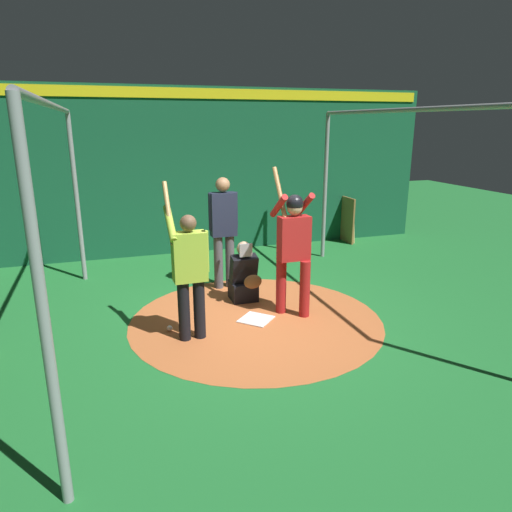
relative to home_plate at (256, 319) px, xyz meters
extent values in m
plane|color=#1E6B2D|center=(0.00, 0.00, -0.01)|extent=(26.51, 26.51, 0.00)
cylinder|color=#B76033|center=(0.00, 0.00, -0.01)|extent=(3.57, 3.57, 0.01)
cube|color=white|center=(0.00, 0.00, 0.00)|extent=(0.59, 0.59, 0.01)
cylinder|color=maroon|center=(0.08, 0.71, 0.41)|extent=(0.15, 0.15, 0.83)
cylinder|color=maroon|center=(-0.16, 0.44, 0.41)|extent=(0.15, 0.15, 0.83)
cube|color=#B21E1E|center=(-0.04, 0.57, 1.14)|extent=(0.22, 0.44, 0.63)
cylinder|color=#B21E1E|center=(-0.14, 0.77, 1.59)|extent=(0.51, 0.09, 0.39)
cylinder|color=#B21E1E|center=(-0.14, 0.38, 1.59)|extent=(0.51, 0.09, 0.39)
sphere|color=tan|center=(-0.04, 0.57, 1.57)|extent=(0.22, 0.22, 0.22)
sphere|color=black|center=(-0.04, 0.57, 1.63)|extent=(0.24, 0.24, 0.24)
cylinder|color=olive|center=(-0.26, 0.44, 1.73)|extent=(0.54, 0.06, 0.73)
cube|color=black|center=(-0.82, 0.06, 0.14)|extent=(0.40, 0.40, 0.30)
cube|color=black|center=(-0.78, 0.06, 0.51)|extent=(0.31, 0.40, 0.48)
sphere|color=tan|center=(-0.76, 0.06, 0.84)|extent=(0.22, 0.22, 0.22)
cube|color=gray|center=(-0.66, 0.06, 0.84)|extent=(0.03, 0.20, 0.20)
ellipsoid|color=brown|center=(-0.50, 0.12, 0.38)|extent=(0.12, 0.28, 0.22)
cylinder|color=#4C4C51|center=(-1.48, 0.02, 0.44)|extent=(0.15, 0.15, 0.90)
cylinder|color=#4C4C51|center=(-1.48, -0.18, 0.44)|extent=(0.15, 0.15, 0.90)
cube|color=#1E2338|center=(-1.48, -0.08, 1.25)|extent=(0.22, 0.42, 0.72)
cylinder|color=#1E2338|center=(-1.48, 0.12, 1.31)|extent=(0.09, 0.09, 0.60)
cylinder|color=#1E2338|center=(-1.48, -0.28, 1.31)|extent=(0.09, 0.09, 0.60)
sphere|color=#9E704C|center=(-1.48, -0.08, 1.74)|extent=(0.23, 0.23, 0.23)
cylinder|color=black|center=(0.29, -0.87, 0.38)|extent=(0.15, 0.15, 0.79)
cylinder|color=black|center=(0.30, -1.07, 0.38)|extent=(0.15, 0.15, 0.79)
cube|color=#A0BF39|center=(0.29, -0.97, 1.09)|extent=(0.23, 0.43, 0.63)
cylinder|color=#A0BF39|center=(0.29, -0.76, 1.14)|extent=(0.09, 0.09, 0.53)
cylinder|color=#A0BF39|center=(0.20, -1.17, 1.51)|extent=(0.47, 0.11, 0.41)
sphere|color=brown|center=(0.29, -0.97, 1.52)|extent=(0.20, 0.20, 0.20)
cylinder|color=tan|center=(0.12, -1.17, 1.63)|extent=(0.46, 0.08, 0.74)
cube|color=#145133|center=(-3.99, 0.00, 1.70)|extent=(0.20, 10.51, 3.42)
cube|color=yellow|center=(-3.88, 0.00, 3.26)|extent=(0.03, 10.30, 0.20)
cylinder|color=gray|center=(-2.68, -2.36, 1.43)|extent=(0.08, 0.08, 2.89)
cylinder|color=gray|center=(2.68, -2.36, 1.43)|extent=(0.08, 0.08, 2.89)
cylinder|color=gray|center=(-2.68, 2.36, 1.43)|extent=(0.08, 0.08, 2.89)
cylinder|color=gray|center=(0.00, -2.36, 2.87)|extent=(5.36, 0.07, 0.07)
cylinder|color=gray|center=(0.00, 2.36, 2.87)|extent=(5.36, 0.07, 0.07)
cube|color=olive|center=(-3.74, 3.44, 0.51)|extent=(0.82, 0.04, 1.05)
cylinder|color=tan|center=(-4.05, 3.50, 0.40)|extent=(0.06, 0.17, 0.82)
cylinder|color=olive|center=(-3.93, 3.50, 0.39)|extent=(0.06, 0.13, 0.81)
cylinder|color=black|center=(-3.81, 3.50, 0.44)|extent=(0.06, 0.15, 0.92)
cylinder|color=tan|center=(-3.69, 3.50, 0.45)|extent=(0.06, 0.15, 0.92)
cylinder|color=olive|center=(-3.57, 3.50, 0.42)|extent=(0.06, 0.12, 0.87)
cylinder|color=tan|center=(-3.45, 3.50, 0.42)|extent=(0.06, 0.13, 0.87)
sphere|color=white|center=(-0.02, -1.22, 0.03)|extent=(0.07, 0.07, 0.07)
camera|label=1|loc=(5.79, -1.91, 2.70)|focal=32.53mm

